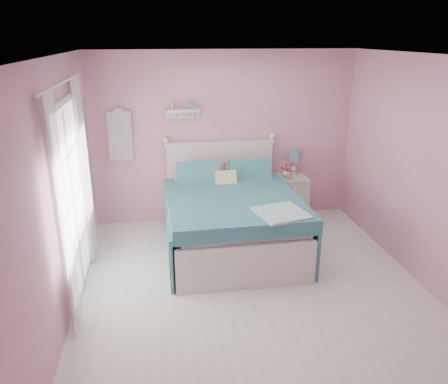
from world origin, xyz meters
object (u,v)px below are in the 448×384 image
object	(u,v)px
teacup	(289,177)
vase	(286,173)
table_lamp	(294,158)
nightstand	(290,198)
bed	(231,219)

from	to	relation	value
teacup	vase	bearing A→B (deg)	98.33
table_lamp	vase	bearing A→B (deg)	-145.63
nightstand	vase	size ratio (longest dim) A/B	4.92
vase	teacup	world-z (taller)	vase
vase	bed	bearing A→B (deg)	-140.30
nightstand	bed	bearing A→B (deg)	-142.58
bed	nightstand	distance (m)	1.37
nightstand	teacup	bearing A→B (deg)	-120.25
bed	teacup	xyz separation A→B (m)	(1.02, 0.71, 0.33)
table_lamp	teacup	world-z (taller)	table_lamp
vase	teacup	distance (m)	0.12
nightstand	vase	bearing A→B (deg)	-178.95
bed	teacup	bearing A→B (deg)	33.62
table_lamp	teacup	distance (m)	0.35
table_lamp	vase	xyz separation A→B (m)	(-0.16, -0.11, -0.20)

